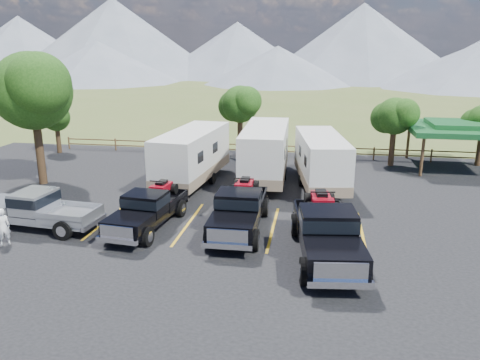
% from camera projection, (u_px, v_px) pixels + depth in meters
% --- Properties ---
extents(ground, '(320.00, 320.00, 0.00)m').
position_uv_depth(ground, '(211.00, 265.00, 18.00)').
color(ground, '#485A26').
rests_on(ground, ground).
extents(asphalt_lot, '(44.00, 34.00, 0.04)m').
position_uv_depth(asphalt_lot, '(226.00, 234.00, 20.84)').
color(asphalt_lot, black).
rests_on(asphalt_lot, ground).
extents(stall_lines, '(12.12, 5.50, 0.01)m').
position_uv_depth(stall_lines, '(230.00, 226.00, 21.78)').
color(stall_lines, '#BF9116').
rests_on(stall_lines, asphalt_lot).
extents(tree_big_nw, '(5.54, 5.18, 7.84)m').
position_uv_depth(tree_big_nw, '(32.00, 91.00, 26.96)').
color(tree_big_nw, black).
rests_on(tree_big_nw, ground).
extents(tree_ne_a, '(3.11, 2.92, 4.76)m').
position_uv_depth(tree_ne_a, '(394.00, 116.00, 31.76)').
color(tree_ne_a, black).
rests_on(tree_ne_a, ground).
extents(tree_north, '(3.46, 3.24, 5.25)m').
position_uv_depth(tree_north, '(240.00, 104.00, 35.28)').
color(tree_north, black).
rests_on(tree_north, ground).
extents(tree_nw_small, '(2.59, 2.43, 3.85)m').
position_uv_depth(tree_nw_small, '(56.00, 118.00, 35.86)').
color(tree_nw_small, black).
rests_on(tree_nw_small, ground).
extents(rail_fence, '(36.12, 0.12, 1.00)m').
position_uv_depth(rail_fence, '(292.00, 149.00, 35.06)').
color(rail_fence, brown).
rests_on(rail_fence, ground).
extents(pavilion, '(6.20, 6.20, 3.22)m').
position_uv_depth(pavilion, '(456.00, 128.00, 31.31)').
color(pavilion, brown).
rests_on(pavilion, ground).
extents(mountain_range, '(209.00, 71.00, 20.00)m').
position_uv_depth(mountain_range, '(274.00, 46.00, 117.45)').
color(mountain_range, slate).
rests_on(mountain_range, ground).
extents(rig_left, '(2.48, 5.88, 1.91)m').
position_uv_depth(rig_left, '(148.00, 208.00, 21.39)').
color(rig_left, black).
rests_on(rig_left, asphalt_lot).
extents(rig_center, '(2.28, 6.30, 2.10)m').
position_uv_depth(rig_center, '(240.00, 209.00, 21.09)').
color(rig_center, black).
rests_on(rig_center, asphalt_lot).
extents(rig_right, '(3.06, 7.05, 2.28)m').
position_uv_depth(rig_right, '(326.00, 230.00, 18.38)').
color(rig_right, black).
rests_on(rig_right, asphalt_lot).
extents(trailer_left, '(3.15, 9.41, 3.25)m').
position_uv_depth(trailer_left, '(192.00, 157.00, 27.88)').
color(trailer_left, silver).
rests_on(trailer_left, asphalt_lot).
extents(trailer_center, '(2.76, 9.73, 3.38)m').
position_uv_depth(trailer_center, '(265.00, 153.00, 28.46)').
color(trailer_center, silver).
rests_on(trailer_center, asphalt_lot).
extents(trailer_right, '(3.38, 8.93, 3.09)m').
position_uv_depth(trailer_right, '(321.00, 161.00, 27.17)').
color(trailer_right, silver).
rests_on(trailer_right, asphalt_lot).
extents(pickup_silver, '(6.02, 2.49, 1.76)m').
position_uv_depth(pickup_silver, '(38.00, 209.00, 21.27)').
color(pickup_silver, '#989AA0').
rests_on(pickup_silver, asphalt_lot).
extents(person_a, '(0.69, 0.69, 1.61)m').
position_uv_depth(person_a, '(3.00, 227.00, 19.52)').
color(person_a, white).
rests_on(person_a, asphalt_lot).
extents(person_b, '(1.06, 0.93, 1.84)m').
position_uv_depth(person_b, '(56.00, 205.00, 21.77)').
color(person_b, slate).
rests_on(person_b, asphalt_lot).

